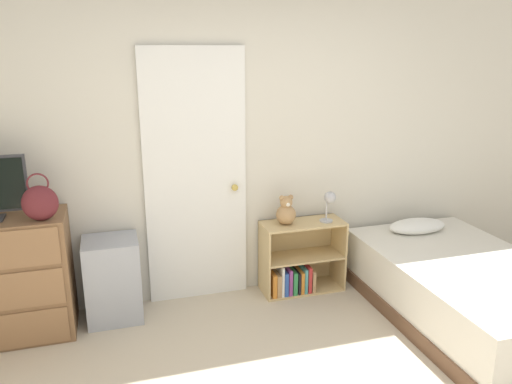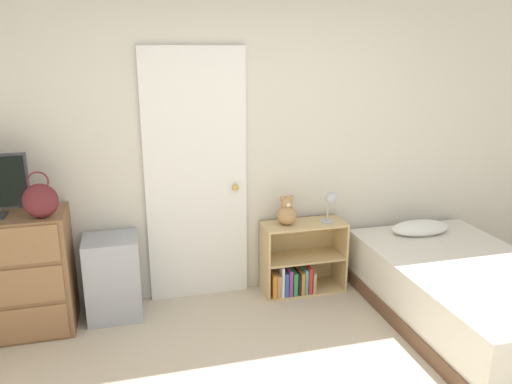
{
  "view_description": "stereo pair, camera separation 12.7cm",
  "coord_description": "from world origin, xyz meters",
  "px_view_note": "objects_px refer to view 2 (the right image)",
  "views": [
    {
      "loc": [
        -0.98,
        -1.93,
        2.05
      ],
      "look_at": [
        0.11,
        1.73,
        0.95
      ],
      "focal_mm": 35.0,
      "sensor_mm": 36.0,
      "label": 1
    },
    {
      "loc": [
        -0.86,
        -1.96,
        2.05
      ],
      "look_at": [
        0.11,
        1.73,
        0.95
      ],
      "focal_mm": 35.0,
      "sensor_mm": 36.0,
      "label": 2
    }
  ],
  "objects_px": {
    "teddy_bear": "(287,212)",
    "handbag": "(40,200)",
    "bookshelf": "(297,266)",
    "bed": "(467,292)",
    "desk_lamp": "(331,201)",
    "dresser": "(7,275)",
    "storage_bin": "(113,277)"
  },
  "relations": [
    {
      "from": "handbag",
      "to": "desk_lamp",
      "type": "relative_size",
      "value": 1.25
    },
    {
      "from": "handbag",
      "to": "bed",
      "type": "bearing_deg",
      "value": -11.02
    },
    {
      "from": "dresser",
      "to": "desk_lamp",
      "type": "bearing_deg",
      "value": 0.78
    },
    {
      "from": "dresser",
      "to": "bed",
      "type": "bearing_deg",
      "value": -12.21
    },
    {
      "from": "bed",
      "to": "bookshelf",
      "type": "bearing_deg",
      "value": 143.7
    },
    {
      "from": "storage_bin",
      "to": "teddy_bear",
      "type": "xyz_separation_m",
      "value": [
        1.43,
        0.03,
        0.41
      ]
    },
    {
      "from": "dresser",
      "to": "handbag",
      "type": "distance_m",
      "value": 0.68
    },
    {
      "from": "dresser",
      "to": "teddy_bear",
      "type": "relative_size",
      "value": 3.57
    },
    {
      "from": "teddy_bear",
      "to": "bed",
      "type": "bearing_deg",
      "value": -33.77
    },
    {
      "from": "handbag",
      "to": "bed",
      "type": "relative_size",
      "value": 0.17
    },
    {
      "from": "teddy_bear",
      "to": "desk_lamp",
      "type": "distance_m",
      "value": 0.38
    },
    {
      "from": "teddy_bear",
      "to": "dresser",
      "type": "bearing_deg",
      "value": -177.94
    },
    {
      "from": "dresser",
      "to": "bed",
      "type": "relative_size",
      "value": 0.47
    },
    {
      "from": "bookshelf",
      "to": "teddy_bear",
      "type": "xyz_separation_m",
      "value": [
        -0.11,
        -0.0,
        0.5
      ]
    },
    {
      "from": "desk_lamp",
      "to": "bookshelf",
      "type": "bearing_deg",
      "value": 170.35
    },
    {
      "from": "desk_lamp",
      "to": "bed",
      "type": "relative_size",
      "value": 0.14
    },
    {
      "from": "dresser",
      "to": "storage_bin",
      "type": "relative_size",
      "value": 1.4
    },
    {
      "from": "bookshelf",
      "to": "bed",
      "type": "distance_m",
      "value": 1.37
    },
    {
      "from": "handbag",
      "to": "bookshelf",
      "type": "xyz_separation_m",
      "value": [
        1.97,
        0.21,
        -0.81
      ]
    },
    {
      "from": "teddy_bear",
      "to": "bookshelf",
      "type": "bearing_deg",
      "value": 1.04
    },
    {
      "from": "storage_bin",
      "to": "bed",
      "type": "xyz_separation_m",
      "value": [
        2.65,
        -0.78,
        -0.09
      ]
    },
    {
      "from": "storage_bin",
      "to": "bed",
      "type": "relative_size",
      "value": 0.34
    },
    {
      "from": "storage_bin",
      "to": "handbag",
      "type": "bearing_deg",
      "value": -157.12
    },
    {
      "from": "handbag",
      "to": "teddy_bear",
      "type": "xyz_separation_m",
      "value": [
        1.86,
        0.21,
        -0.31
      ]
    },
    {
      "from": "desk_lamp",
      "to": "handbag",
      "type": "bearing_deg",
      "value": -175.7
    },
    {
      "from": "teddy_bear",
      "to": "handbag",
      "type": "bearing_deg",
      "value": -173.52
    },
    {
      "from": "handbag",
      "to": "bed",
      "type": "distance_m",
      "value": 3.23
    },
    {
      "from": "dresser",
      "to": "desk_lamp",
      "type": "distance_m",
      "value": 2.57
    },
    {
      "from": "handbag",
      "to": "bookshelf",
      "type": "bearing_deg",
      "value": 6.19
    },
    {
      "from": "handbag",
      "to": "storage_bin",
      "type": "height_order",
      "value": "handbag"
    },
    {
      "from": "handbag",
      "to": "teddy_bear",
      "type": "bearing_deg",
      "value": 6.48
    },
    {
      "from": "handbag",
      "to": "bed",
      "type": "height_order",
      "value": "handbag"
    }
  ]
}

